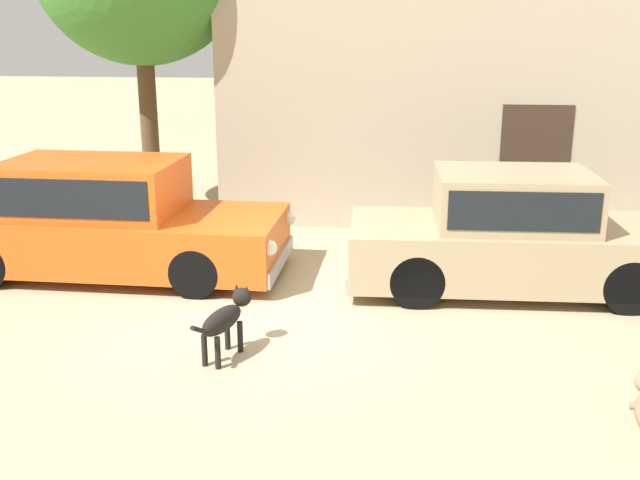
{
  "coord_description": "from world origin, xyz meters",
  "views": [
    {
      "loc": [
        1.77,
        -7.91,
        3.29
      ],
      "look_at": [
        0.81,
        0.2,
        0.9
      ],
      "focal_mm": 41.21,
      "sensor_mm": 36.0,
      "label": 1
    }
  ],
  "objects": [
    {
      "name": "ground_plane",
      "position": [
        0.0,
        0.0,
        0.0
      ],
      "size": [
        80.0,
        80.0,
        0.0
      ],
      "primitive_type": "plane",
      "color": "tan"
    },
    {
      "name": "parked_sedan_nearest",
      "position": [
        -2.28,
        1.35,
        0.78
      ],
      "size": [
        4.8,
        1.85,
        1.56
      ],
      "rotation": [
        0.0,
        0.0,
        -0.01
      ],
      "color": "#D15619",
      "rests_on": "ground_plane"
    },
    {
      "name": "parked_sedan_second",
      "position": [
        3.16,
        1.31,
        0.75
      ],
      "size": [
        4.36,
        1.86,
        1.54
      ],
      "rotation": [
        0.0,
        0.0,
        0.04
      ],
      "color": "tan",
      "rests_on": "ground_plane"
    },
    {
      "name": "stray_dog_spotted",
      "position": [
        -0.0,
        -1.09,
        0.42
      ],
      "size": [
        0.43,
        1.07,
        0.67
      ],
      "rotation": [
        0.0,
        0.0,
        1.26
      ],
      "color": "black",
      "rests_on": "ground_plane"
    }
  ]
}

